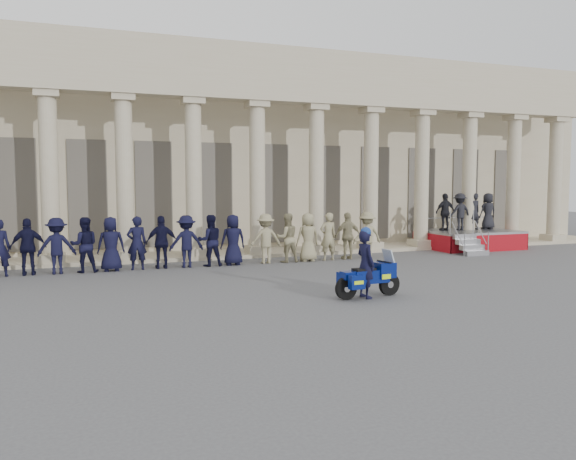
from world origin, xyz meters
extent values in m
plane|color=#4A4A4C|center=(0.00, 0.00, 0.00)|extent=(90.00, 90.00, 0.00)
cube|color=tan|center=(0.00, 15.00, 4.50)|extent=(40.00, 10.00, 9.00)
cube|color=tan|center=(0.00, 8.80, 0.07)|extent=(40.00, 2.60, 0.15)
cube|color=tan|center=(0.00, 8.00, 6.79)|extent=(35.80, 1.00, 1.00)
cube|color=tan|center=(0.00, 8.00, 7.89)|extent=(35.80, 1.00, 1.20)
cube|color=tan|center=(-6.50, 8.00, 0.30)|extent=(0.90, 0.90, 0.30)
cylinder|color=tan|center=(-6.50, 8.00, 3.25)|extent=(0.64, 0.64, 5.60)
cube|color=tan|center=(-6.50, 8.00, 6.17)|extent=(0.85, 0.85, 0.24)
cube|color=tan|center=(-3.90, 8.00, 0.30)|extent=(0.90, 0.90, 0.30)
cylinder|color=tan|center=(-3.90, 8.00, 3.25)|extent=(0.64, 0.64, 5.60)
cube|color=tan|center=(-3.90, 8.00, 6.17)|extent=(0.85, 0.85, 0.24)
cube|color=tan|center=(-1.30, 8.00, 0.30)|extent=(0.90, 0.90, 0.30)
cylinder|color=tan|center=(-1.30, 8.00, 3.25)|extent=(0.64, 0.64, 5.60)
cube|color=tan|center=(-1.30, 8.00, 6.17)|extent=(0.85, 0.85, 0.24)
cube|color=tan|center=(1.30, 8.00, 0.30)|extent=(0.90, 0.90, 0.30)
cylinder|color=tan|center=(1.30, 8.00, 3.25)|extent=(0.64, 0.64, 5.60)
cube|color=tan|center=(1.30, 8.00, 6.17)|extent=(0.85, 0.85, 0.24)
cube|color=tan|center=(3.90, 8.00, 0.30)|extent=(0.90, 0.90, 0.30)
cylinder|color=tan|center=(3.90, 8.00, 3.25)|extent=(0.64, 0.64, 5.60)
cube|color=tan|center=(3.90, 8.00, 6.17)|extent=(0.85, 0.85, 0.24)
cube|color=tan|center=(6.50, 8.00, 0.30)|extent=(0.90, 0.90, 0.30)
cylinder|color=tan|center=(6.50, 8.00, 3.25)|extent=(0.64, 0.64, 5.60)
cube|color=tan|center=(6.50, 8.00, 6.17)|extent=(0.85, 0.85, 0.24)
cube|color=tan|center=(9.10, 8.00, 0.30)|extent=(0.90, 0.90, 0.30)
cylinder|color=tan|center=(9.10, 8.00, 3.25)|extent=(0.64, 0.64, 5.60)
cube|color=tan|center=(9.10, 8.00, 6.17)|extent=(0.85, 0.85, 0.24)
cube|color=tan|center=(11.70, 8.00, 0.30)|extent=(0.90, 0.90, 0.30)
cylinder|color=tan|center=(11.70, 8.00, 3.25)|extent=(0.64, 0.64, 5.60)
cube|color=tan|center=(11.70, 8.00, 6.17)|extent=(0.85, 0.85, 0.24)
cube|color=tan|center=(14.30, 8.00, 0.30)|extent=(0.90, 0.90, 0.30)
cylinder|color=tan|center=(14.30, 8.00, 3.25)|extent=(0.64, 0.64, 5.60)
cube|color=tan|center=(14.30, 8.00, 6.17)|extent=(0.85, 0.85, 0.24)
cube|color=tan|center=(16.90, 8.00, 0.30)|extent=(0.90, 0.90, 0.30)
cylinder|color=tan|center=(16.90, 8.00, 3.25)|extent=(0.64, 0.64, 5.60)
cube|color=tan|center=(16.90, 8.00, 6.17)|extent=(0.85, 0.85, 0.24)
cube|color=black|center=(-7.80, 10.02, 2.55)|extent=(1.30, 0.12, 4.20)
cube|color=black|center=(-5.20, 10.02, 2.55)|extent=(1.30, 0.12, 4.20)
cube|color=black|center=(-2.60, 10.02, 2.55)|extent=(1.30, 0.12, 4.20)
cube|color=black|center=(0.00, 10.02, 2.55)|extent=(1.30, 0.12, 4.20)
cube|color=black|center=(2.60, 10.02, 2.55)|extent=(1.30, 0.12, 4.20)
cube|color=black|center=(5.20, 10.02, 2.55)|extent=(1.30, 0.12, 4.20)
cube|color=black|center=(7.80, 10.02, 2.55)|extent=(1.30, 0.12, 4.20)
cube|color=black|center=(10.40, 10.02, 2.55)|extent=(1.30, 0.12, 4.20)
cube|color=black|center=(13.00, 10.02, 2.55)|extent=(1.30, 0.12, 4.20)
cube|color=black|center=(15.60, 10.02, 2.55)|extent=(1.30, 0.12, 4.20)
imported|color=black|center=(-7.10, 6.01, 0.93)|extent=(1.09, 0.46, 1.87)
imported|color=black|center=(-6.25, 6.01, 0.93)|extent=(1.21, 0.69, 1.87)
imported|color=black|center=(-5.39, 6.01, 0.93)|extent=(0.91, 0.71, 1.87)
imported|color=black|center=(-4.53, 6.01, 0.93)|extent=(0.91, 0.59, 1.87)
imported|color=black|center=(-3.68, 6.01, 0.93)|extent=(0.68, 0.45, 1.87)
imported|color=black|center=(-2.82, 6.01, 0.93)|extent=(1.09, 0.46, 1.87)
imported|color=black|center=(-1.96, 6.01, 0.93)|extent=(1.21, 0.69, 1.87)
imported|color=black|center=(-1.11, 6.01, 0.93)|extent=(0.91, 0.71, 1.87)
imported|color=black|center=(-0.25, 6.01, 0.93)|extent=(0.91, 0.59, 1.87)
imported|color=gray|center=(1.01, 6.01, 0.93)|extent=(1.21, 0.69, 1.87)
imported|color=gray|center=(1.86, 6.01, 0.93)|extent=(0.91, 0.71, 1.87)
imported|color=gray|center=(2.72, 6.01, 0.93)|extent=(0.91, 0.59, 1.87)
imported|color=gray|center=(3.58, 6.01, 0.93)|extent=(0.68, 0.45, 1.87)
imported|color=gray|center=(4.43, 6.01, 0.93)|extent=(1.09, 0.46, 1.87)
imported|color=gray|center=(5.29, 6.01, 0.93)|extent=(1.21, 0.69, 1.87)
cube|color=gray|center=(11.45, 7.57, 0.79)|extent=(4.17, 2.98, 0.10)
cube|color=maroon|center=(11.45, 6.10, 0.37)|extent=(4.17, 0.04, 0.74)
cube|color=maroon|center=(9.38, 7.57, 0.37)|extent=(0.04, 2.98, 0.74)
cube|color=maroon|center=(13.52, 7.57, 0.37)|extent=(0.04, 2.98, 0.74)
cube|color=gray|center=(9.96, 5.18, 0.11)|extent=(1.10, 0.28, 0.21)
cube|color=gray|center=(9.96, 5.46, 0.32)|extent=(1.10, 0.28, 0.21)
cube|color=gray|center=(9.96, 5.74, 0.53)|extent=(1.10, 0.28, 0.21)
cube|color=gray|center=(9.96, 6.02, 0.74)|extent=(1.10, 0.28, 0.21)
cylinder|color=gray|center=(11.45, 9.01, 1.34)|extent=(4.17, 0.04, 0.04)
imported|color=black|center=(10.25, 7.77, 1.70)|extent=(1.00, 0.42, 1.71)
imported|color=black|center=(11.05, 7.77, 1.70)|extent=(1.11, 0.64, 1.71)
imported|color=black|center=(11.85, 7.77, 1.70)|extent=(0.62, 0.41, 1.71)
imported|color=black|center=(12.65, 7.77, 1.70)|extent=(0.84, 0.54, 1.71)
cylinder|color=black|center=(2.25, -0.94, 0.30)|extent=(0.60, 0.19, 0.59)
cylinder|color=black|center=(0.90, -1.08, 0.30)|extent=(0.60, 0.19, 0.59)
cube|color=navy|center=(1.62, -1.01, 0.56)|extent=(1.07, 0.48, 0.34)
cube|color=navy|center=(2.07, -0.96, 0.70)|extent=(0.54, 0.52, 0.40)
cube|color=silver|center=(2.07, -0.96, 0.49)|extent=(0.22, 0.29, 0.11)
cube|color=#B2BFCC|center=(2.22, -0.94, 1.01)|extent=(0.23, 0.43, 0.48)
cube|color=black|center=(1.44, -1.02, 0.74)|extent=(0.61, 0.36, 0.09)
cube|color=navy|center=(0.95, -1.08, 0.63)|extent=(0.34, 0.34, 0.20)
cube|color=navy|center=(1.07, -1.35, 0.49)|extent=(0.42, 0.24, 0.36)
cube|color=#CAF90D|center=(1.07, -1.35, 0.49)|extent=(0.29, 0.24, 0.09)
cube|color=navy|center=(1.01, -0.78, 0.49)|extent=(0.42, 0.24, 0.36)
cube|color=#CAF90D|center=(1.01, -0.78, 0.49)|extent=(0.29, 0.24, 0.09)
cylinder|color=silver|center=(1.15, -0.84, 0.27)|extent=(0.55, 0.14, 0.09)
cylinder|color=black|center=(2.07, -0.96, 0.92)|extent=(0.10, 0.63, 0.03)
imported|color=black|center=(1.49, -1.02, 0.89)|extent=(0.49, 0.69, 1.77)
sphere|color=navy|center=(1.49, -1.02, 1.72)|extent=(0.28, 0.28, 0.28)
camera|label=1|loc=(-5.38, -13.93, 2.95)|focal=35.00mm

